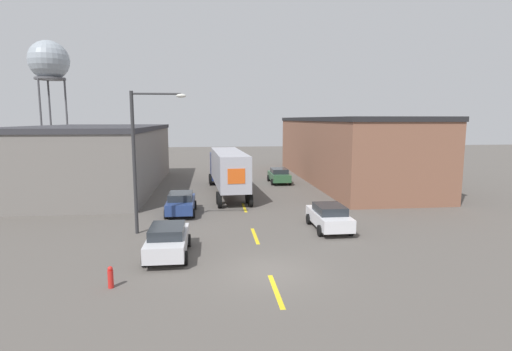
{
  "coord_description": "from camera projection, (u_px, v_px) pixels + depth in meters",
  "views": [
    {
      "loc": [
        -2.42,
        -16.51,
        6.61
      ],
      "look_at": [
        0.84,
        12.3,
        2.5
      ],
      "focal_mm": 28.0,
      "sensor_mm": 36.0,
      "label": 1
    }
  ],
  "objects": [
    {
      "name": "parked_car_left_near",
      "position": [
        168.0,
        240.0,
        19.32
      ],
      "size": [
        2.03,
        4.31,
        1.53
      ],
      "color": "silver",
      "rests_on": "ground_plane"
    },
    {
      "name": "ground_plane",
      "position": [
        269.0,
        271.0,
        17.44
      ],
      "size": [
        160.0,
        160.0,
        0.0
      ],
      "primitive_type": "plane",
      "color": "#56514C"
    },
    {
      "name": "parked_car_right_near",
      "position": [
        329.0,
        216.0,
        23.97
      ],
      "size": [
        2.03,
        4.31,
        1.53
      ],
      "color": "silver",
      "rests_on": "ground_plane"
    },
    {
      "name": "water_tower",
      "position": [
        49.0,
        62.0,
        58.94
      ],
      "size": [
        5.77,
        5.77,
        18.09
      ],
      "color": "#47474C",
      "rests_on": "ground_plane"
    },
    {
      "name": "warehouse_right",
      "position": [
        345.0,
        149.0,
        43.09
      ],
      "size": [
        8.87,
        28.23,
        6.8
      ],
      "color": "brown",
      "rests_on": "ground_plane"
    },
    {
      "name": "semi_truck",
      "position": [
        227.0,
        168.0,
        35.38
      ],
      "size": [
        3.38,
        13.64,
        3.89
      ],
      "rotation": [
        0.0,
        0.0,
        0.06
      ],
      "color": "navy",
      "rests_on": "ground_plane"
    },
    {
      "name": "warehouse_left",
      "position": [
        95.0,
        157.0,
        38.0
      ],
      "size": [
        11.73,
        22.38,
        5.97
      ],
      "color": "slate",
      "rests_on": "ground_plane"
    },
    {
      "name": "road_centerline",
      "position": [
        255.0,
        236.0,
        22.74
      ],
      "size": [
        0.2,
        17.91,
        0.01
      ],
      "color": "yellow",
      "rests_on": "ground_plane"
    },
    {
      "name": "street_lamp",
      "position": [
        141.0,
        151.0,
        22.65
      ],
      "size": [
        3.11,
        0.32,
        8.16
      ],
      "color": "#2D2D30",
      "rests_on": "ground_plane"
    },
    {
      "name": "parked_car_left_far",
      "position": [
        181.0,
        203.0,
        27.92
      ],
      "size": [
        2.03,
        4.31,
        1.53
      ],
      "color": "navy",
      "rests_on": "ground_plane"
    },
    {
      "name": "parked_car_right_far",
      "position": [
        279.0,
        175.0,
        41.5
      ],
      "size": [
        2.03,
        4.31,
        1.53
      ],
      "color": "#2D5B38",
      "rests_on": "ground_plane"
    },
    {
      "name": "fire_hydrant",
      "position": [
        111.0,
        277.0,
        15.69
      ],
      "size": [
        0.22,
        0.22,
        0.89
      ],
      "color": "red",
      "rests_on": "ground_plane"
    }
  ]
}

